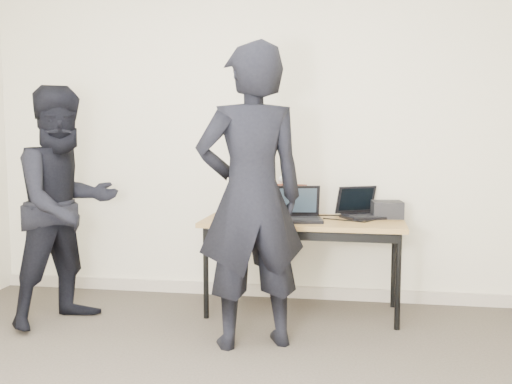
% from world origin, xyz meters
% --- Properties ---
extents(room, '(4.60, 4.60, 2.80)m').
position_xyz_m(room, '(0.00, 0.00, 1.35)').
color(room, '#443D34').
rests_on(room, ground).
extents(desk, '(1.51, 0.68, 0.72)m').
position_xyz_m(desk, '(0.42, 1.85, 0.66)').
color(desk, olive).
rests_on(desk, ground).
extents(laptop_beige, '(0.31, 0.30, 0.22)m').
position_xyz_m(laptop_beige, '(-0.02, 1.86, 0.76)').
color(laptop_beige, '#BEB898').
rests_on(laptop_beige, desk).
extents(laptop_center, '(0.38, 0.37, 0.25)m').
position_xyz_m(laptop_center, '(0.39, 1.82, 0.78)').
color(laptop_center, black).
rests_on(laptop_center, desk).
extents(laptop_right, '(0.43, 0.42, 0.24)m').
position_xyz_m(laptop_right, '(0.86, 2.04, 0.77)').
color(laptop_right, black).
rests_on(laptop_right, desk).
extents(leather_satchel, '(0.37, 0.21, 0.25)m').
position_xyz_m(leather_satchel, '(0.24, 2.08, 0.85)').
color(leather_satchel, '#5C2818').
rests_on(leather_satchel, desk).
extents(tissue, '(0.14, 0.11, 0.08)m').
position_xyz_m(tissue, '(0.27, 2.08, 1.00)').
color(tissue, white).
rests_on(tissue, leather_satchel).
extents(equipment_box, '(0.24, 0.21, 0.13)m').
position_xyz_m(equipment_box, '(1.05, 2.04, 0.79)').
color(equipment_box, black).
rests_on(equipment_box, desk).
extents(power_brick, '(0.09, 0.07, 0.03)m').
position_xyz_m(power_brick, '(0.20, 1.68, 0.74)').
color(power_brick, black).
rests_on(power_brick, desk).
extents(cables, '(1.15, 0.43, 0.01)m').
position_xyz_m(cables, '(0.47, 1.85, 0.72)').
color(cables, silver).
rests_on(cables, desk).
extents(person_typist, '(0.83, 0.70, 1.93)m').
position_xyz_m(person_typist, '(0.14, 1.14, 0.97)').
color(person_typist, black).
rests_on(person_typist, ground).
extents(person_observer, '(0.99, 1.04, 1.70)m').
position_xyz_m(person_observer, '(-1.25, 1.39, 0.85)').
color(person_observer, black).
rests_on(person_observer, ground).
extents(baseboard, '(4.50, 0.03, 0.10)m').
position_xyz_m(baseboard, '(0.00, 2.23, 0.05)').
color(baseboard, '#AFA291').
rests_on(baseboard, ground).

